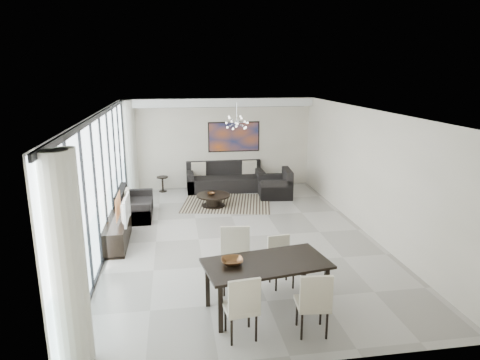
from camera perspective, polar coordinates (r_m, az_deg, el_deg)
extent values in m
cube|color=#A8A39B|center=(10.00, 0.01, -7.53)|extent=(6.00, 9.00, 0.02)
cube|color=white|center=(9.31, 0.01, 9.15)|extent=(6.00, 9.00, 0.02)
cube|color=beige|center=(13.91, -2.87, 4.92)|extent=(6.00, 0.02, 2.90)
cube|color=beige|center=(5.40, 7.57, -10.91)|extent=(6.00, 0.02, 2.90)
cube|color=beige|center=(10.43, 16.47, 1.10)|extent=(0.02, 9.00, 2.90)
cube|color=silver|center=(9.57, -17.91, -0.18)|extent=(0.01, 8.95, 2.85)
cube|color=black|center=(9.32, -18.34, 8.18)|extent=(0.04, 8.95, 0.10)
cube|color=black|center=(10.00, -17.05, -8.07)|extent=(0.04, 8.95, 0.06)
cube|color=black|center=(5.84, -23.37, -10.01)|extent=(0.04, 0.05, 2.88)
cube|color=black|center=(6.74, -21.34, -6.55)|extent=(0.04, 0.05, 2.88)
cube|color=black|center=(7.67, -19.81, -3.90)|extent=(0.04, 0.05, 2.88)
cube|color=black|center=(8.61, -18.63, -1.83)|extent=(0.04, 0.05, 2.88)
cube|color=black|center=(9.56, -17.68, -0.17)|extent=(0.04, 0.05, 2.88)
cube|color=black|center=(10.52, -16.90, 1.19)|extent=(0.04, 0.05, 2.88)
cube|color=black|center=(11.49, -16.25, 2.32)|extent=(0.04, 0.05, 2.88)
cube|color=black|center=(12.46, -15.71, 3.27)|extent=(0.04, 0.05, 2.88)
cube|color=black|center=(13.44, -15.24, 4.09)|extent=(0.04, 0.05, 2.88)
cylinder|color=beige|center=(5.68, -22.34, -10.63)|extent=(0.36, 0.36, 2.85)
cylinder|color=beige|center=(13.57, -14.58, 4.23)|extent=(0.36, 0.36, 2.85)
cube|color=white|center=(13.57, -2.86, 10.29)|extent=(5.98, 0.40, 0.26)
cube|color=#B75019|center=(13.92, -0.82, 5.77)|extent=(1.68, 0.04, 0.98)
cylinder|color=silver|center=(11.84, -0.44, 9.00)|extent=(0.02, 0.02, 0.55)
sphere|color=silver|center=(11.87, -0.44, 7.67)|extent=(0.12, 0.12, 0.12)
cube|color=black|center=(12.42, -1.77, -3.10)|extent=(2.82, 2.37, 0.01)
cylinder|color=black|center=(12.11, -3.57, -2.05)|extent=(0.96, 0.96, 0.04)
cylinder|color=black|center=(12.16, -3.56, -2.81)|extent=(0.42, 0.42, 0.30)
cylinder|color=black|center=(12.20, -3.55, -3.41)|extent=(0.67, 0.67, 0.03)
imported|color=brown|center=(12.08, -3.87, -1.84)|extent=(0.23, 0.23, 0.07)
cube|color=black|center=(13.73, -1.98, -0.45)|extent=(2.43, 0.99, 0.44)
cube|color=black|center=(14.01, -2.20, 1.71)|extent=(2.43, 0.20, 0.44)
cube|color=black|center=(13.62, -6.65, -0.23)|extent=(0.20, 0.99, 0.64)
cube|color=black|center=(13.88, 2.59, 0.13)|extent=(0.20, 0.99, 0.64)
cube|color=black|center=(11.60, -13.76, -3.86)|extent=(0.85, 1.52, 0.38)
cube|color=black|center=(11.52, -15.56, -2.12)|extent=(0.17, 1.52, 0.38)
cube|color=black|center=(10.94, -14.06, -4.53)|extent=(0.85, 0.17, 0.55)
cube|color=black|center=(12.21, -13.54, -2.49)|extent=(0.85, 0.17, 0.55)
cube|color=black|center=(13.06, 4.66, -1.32)|extent=(1.04, 1.08, 0.42)
cube|color=black|center=(13.01, 6.35, 0.50)|extent=(0.28, 1.02, 0.42)
cube|color=black|center=(13.42, 4.41, -0.46)|extent=(0.96, 0.27, 0.61)
cube|color=black|center=(12.64, 4.93, -1.41)|extent=(0.96, 0.27, 0.61)
cylinder|color=black|center=(13.71, -10.31, 0.38)|extent=(0.36, 0.36, 0.04)
cylinder|color=black|center=(13.77, -10.27, -0.59)|extent=(0.06, 0.06, 0.44)
cylinder|color=black|center=(13.83, -10.23, -1.46)|extent=(0.25, 0.25, 0.03)
cube|color=black|center=(9.90, -16.10, -6.74)|extent=(0.48, 1.71, 0.53)
imported|color=gray|center=(9.64, -15.43, -3.84)|extent=(0.13, 0.96, 0.55)
cube|color=black|center=(6.88, 3.55, -11.05)|extent=(2.09, 1.29, 0.04)
cube|color=black|center=(6.51, -2.61, -16.72)|extent=(0.07, 0.07, 0.77)
cube|color=black|center=(7.14, -4.35, -13.70)|extent=(0.07, 0.07, 0.77)
cube|color=black|center=(7.11, 11.40, -14.11)|extent=(0.07, 0.07, 0.77)
cube|color=black|center=(7.70, 8.55, -11.64)|extent=(0.07, 0.07, 0.77)
cube|color=beige|center=(6.37, 0.07, -16.66)|extent=(0.51, 0.51, 0.06)
cube|color=beige|center=(6.08, 0.61, -15.50)|extent=(0.46, 0.10, 0.56)
cylinder|color=black|center=(6.61, -1.95, -17.91)|extent=(0.04, 0.04, 0.43)
cylinder|color=black|center=(6.40, 2.17, -19.09)|extent=(0.04, 0.04, 0.43)
cube|color=beige|center=(6.54, 9.61, -15.96)|extent=(0.50, 0.50, 0.06)
cube|color=beige|center=(6.24, 10.13, -14.82)|extent=(0.46, 0.09, 0.56)
cylinder|color=black|center=(6.78, 7.61, -17.10)|extent=(0.04, 0.04, 0.43)
cylinder|color=black|center=(6.56, 11.50, -18.48)|extent=(0.04, 0.04, 0.43)
cube|color=beige|center=(7.53, -0.61, -11.07)|extent=(0.56, 0.56, 0.07)
cube|color=beige|center=(7.61, -0.66, -8.40)|extent=(0.51, 0.11, 0.62)
cylinder|color=black|center=(7.48, 1.01, -13.57)|extent=(0.04, 0.04, 0.47)
cylinder|color=black|center=(7.82, -2.13, -12.24)|extent=(0.04, 0.04, 0.47)
cube|color=beige|center=(7.76, 5.58, -11.13)|extent=(0.46, 0.46, 0.05)
cube|color=beige|center=(7.81, 5.15, -9.06)|extent=(0.41, 0.09, 0.50)
cylinder|color=black|center=(7.78, 7.11, -12.90)|extent=(0.04, 0.04, 0.38)
cylinder|color=black|center=(7.94, 4.01, -12.23)|extent=(0.04, 0.04, 0.38)
imported|color=brown|center=(6.78, -1.07, -10.80)|extent=(0.36, 0.36, 0.09)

